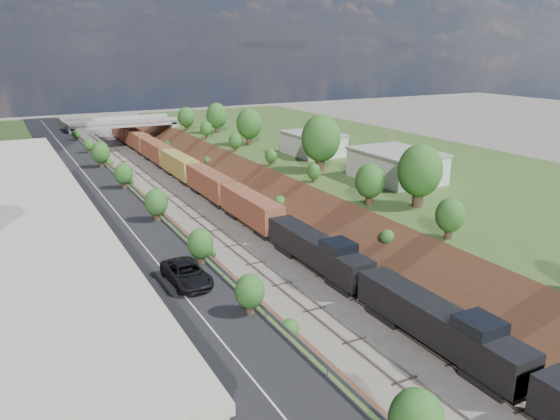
# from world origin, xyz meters

# --- Properties ---
(platform_right) EXTENTS (44.00, 180.00, 5.00)m
(platform_right) POSITION_xyz_m (33.00, 60.00, 2.50)
(platform_right) COLOR #3F5A25
(platform_right) RESTS_ON ground
(embankment_left) EXTENTS (10.00, 180.00, 10.00)m
(embankment_left) POSITION_xyz_m (-11.00, 60.00, 0.00)
(embankment_left) COLOR brown
(embankment_left) RESTS_ON ground
(embankment_right) EXTENTS (10.00, 180.00, 10.00)m
(embankment_right) POSITION_xyz_m (11.00, 60.00, 0.00)
(embankment_right) COLOR brown
(embankment_right) RESTS_ON ground
(rail_left_track) EXTENTS (1.58, 180.00, 0.18)m
(rail_left_track) POSITION_xyz_m (-2.60, 60.00, 0.09)
(rail_left_track) COLOR gray
(rail_left_track) RESTS_ON ground
(rail_right_track) EXTENTS (1.58, 180.00, 0.18)m
(rail_right_track) POSITION_xyz_m (2.60, 60.00, 0.09)
(rail_right_track) COLOR gray
(rail_right_track) RESTS_ON ground
(road) EXTENTS (8.00, 180.00, 0.10)m
(road) POSITION_xyz_m (-15.50, 60.00, 5.05)
(road) COLOR black
(road) RESTS_ON platform_left
(guardrail) EXTENTS (0.10, 171.00, 0.70)m
(guardrail) POSITION_xyz_m (-11.40, 59.80, 5.55)
(guardrail) COLOR #99999E
(guardrail) RESTS_ON platform_left
(overpass) EXTENTS (24.50, 8.30, 7.40)m
(overpass) POSITION_xyz_m (0.00, 122.00, 4.92)
(overpass) COLOR gray
(overpass) RESTS_ON ground
(white_building_near) EXTENTS (9.00, 12.00, 4.00)m
(white_building_near) POSITION_xyz_m (23.50, 52.00, 7.00)
(white_building_near) COLOR silver
(white_building_near) RESTS_ON platform_right
(white_building_far) EXTENTS (8.00, 10.00, 3.60)m
(white_building_far) POSITION_xyz_m (23.00, 74.00, 6.80)
(white_building_far) COLOR silver
(white_building_far) RESTS_ON platform_right
(tree_right_large) EXTENTS (5.25, 5.25, 7.61)m
(tree_right_large) POSITION_xyz_m (17.00, 40.00, 9.38)
(tree_right_large) COLOR #473323
(tree_right_large) RESTS_ON platform_right
(tree_left_crest) EXTENTS (2.45, 2.45, 3.55)m
(tree_left_crest) POSITION_xyz_m (-11.80, 20.00, 7.04)
(tree_left_crest) COLOR #473323
(tree_left_crest) RESTS_ON platform_left
(freight_train) EXTENTS (2.90, 148.34, 4.55)m
(freight_train) POSITION_xyz_m (2.60, 70.97, 2.52)
(freight_train) COLOR black
(freight_train) RESTS_ON ground
(suv) EXTENTS (3.01, 6.23, 1.71)m
(suv) POSITION_xyz_m (-14.57, 31.62, 5.95)
(suv) COLOR black
(suv) RESTS_ON road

